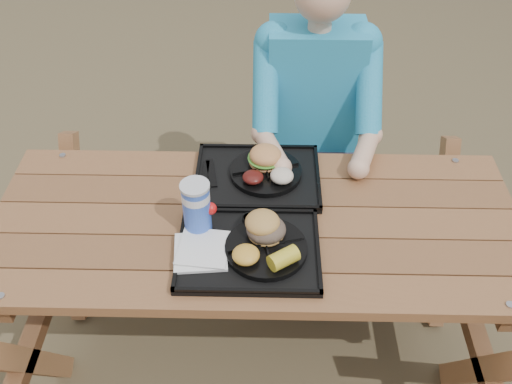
{
  "coord_description": "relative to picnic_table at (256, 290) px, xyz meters",
  "views": [
    {
      "loc": [
        0.03,
        -1.36,
        2.11
      ],
      "look_at": [
        0.0,
        0.0,
        0.88
      ],
      "focal_mm": 40.0,
      "sensor_mm": 36.0,
      "label": 1
    }
  ],
  "objects": [
    {
      "name": "napkin_stack",
      "position": [
        -0.17,
        -0.17,
        0.4
      ],
      "size": [
        0.18,
        0.18,
        0.02
      ],
      "primitive_type": "cube",
      "rotation": [
        0.0,
        0.0,
        0.1
      ],
      "color": "silver",
      "rests_on": "tray_near"
    },
    {
      "name": "cutlery_far",
      "position": [
        -0.17,
        0.22,
        0.4
      ],
      "size": [
        0.05,
        0.16,
        0.01
      ],
      "primitive_type": "cube",
      "rotation": [
        0.0,
        0.0,
        0.18
      ],
      "color": "black",
      "rests_on": "tray_far"
    },
    {
      "name": "corn_cob",
      "position": [
        0.09,
        -0.22,
        0.44
      ],
      "size": [
        0.13,
        0.13,
        0.05
      ],
      "primitive_type": null,
      "rotation": [
        0.0,
        0.0,
        0.59
      ],
      "color": "gold",
      "rests_on": "plate_near"
    },
    {
      "name": "baked_beans",
      "position": [
        -0.01,
        0.16,
        0.43
      ],
      "size": [
        0.08,
        0.08,
        0.03
      ],
      "primitive_type": "ellipsoid",
      "color": "#4A110E",
      "rests_on": "plate_far"
    },
    {
      "name": "condiment_bbq",
      "position": [
        -0.02,
        -0.03,
        0.41
      ],
      "size": [
        0.05,
        0.05,
        0.03
      ],
      "primitive_type": "cylinder",
      "color": "black",
      "rests_on": "tray_near"
    },
    {
      "name": "tray_far",
      "position": [
        0.0,
        0.21,
        0.39
      ],
      "size": [
        0.45,
        0.35,
        0.02
      ],
      "primitive_type": "cube",
      "color": "black",
      "rests_on": "picnic_table"
    },
    {
      "name": "picnic_table",
      "position": [
        0.0,
        0.0,
        0.0
      ],
      "size": [
        1.8,
        1.49,
        0.75
      ],
      "primitive_type": null,
      "color": "#999999",
      "rests_on": "ground"
    },
    {
      "name": "plate_near",
      "position": [
        0.03,
        -0.15,
        0.41
      ],
      "size": [
        0.26,
        0.26,
        0.02
      ],
      "primitive_type": "cylinder",
      "color": "black",
      "rests_on": "tray_near"
    },
    {
      "name": "plate_far",
      "position": [
        0.03,
        0.22,
        0.41
      ],
      "size": [
        0.26,
        0.26,
        0.02
      ],
      "primitive_type": "cylinder",
      "color": "black",
      "rests_on": "tray_far"
    },
    {
      "name": "tray_near",
      "position": [
        -0.02,
        -0.15,
        0.39
      ],
      "size": [
        0.45,
        0.35,
        0.02
      ],
      "primitive_type": "cube",
      "color": "black",
      "rests_on": "picnic_table"
    },
    {
      "name": "sandwich",
      "position": [
        0.03,
        -0.1,
        0.48
      ],
      "size": [
        0.12,
        0.12,
        0.12
      ],
      "primitive_type": null,
      "color": "#B98541",
      "rests_on": "plate_near"
    },
    {
      "name": "condiment_mustard",
      "position": [
        0.03,
        -0.02,
        0.41
      ],
      "size": [
        0.05,
        0.05,
        0.03
      ],
      "primitive_type": "cylinder",
      "color": "gold",
      "rests_on": "tray_near"
    },
    {
      "name": "soda_cup",
      "position": [
        -0.19,
        -0.06,
        0.48
      ],
      "size": [
        0.09,
        0.09,
        0.18
      ],
      "primitive_type": "cylinder",
      "color": "blue",
      "rests_on": "tray_near"
    },
    {
      "name": "diner",
      "position": [
        0.23,
        0.65,
        0.27
      ],
      "size": [
        0.48,
        0.84,
        1.28
      ],
      "primitive_type": null,
      "color": "#19A6B2",
      "rests_on": "ground"
    },
    {
      "name": "burger",
      "position": [
        0.03,
        0.26,
        0.47
      ],
      "size": [
        0.12,
        0.12,
        0.11
      ],
      "primitive_type": null,
      "color": "#CA8247",
      "rests_on": "plate_far"
    },
    {
      "name": "mac_cheese",
      "position": [
        -0.03,
        -0.21,
        0.44
      ],
      "size": [
        0.09,
        0.09,
        0.04
      ],
      "primitive_type": "ellipsoid",
      "color": "gold",
      "rests_on": "plate_near"
    },
    {
      "name": "potato_salad",
      "position": [
        0.09,
        0.16,
        0.44
      ],
      "size": [
        0.08,
        0.08,
        0.05
      ],
      "primitive_type": "ellipsoid",
      "color": "beige",
      "rests_on": "plate_far"
    },
    {
      "name": "ground",
      "position": [
        0.0,
        0.0,
        -0.38
      ],
      "size": [
        60.0,
        60.0,
        0.0
      ],
      "primitive_type": "plane",
      "color": "#999999",
      "rests_on": "ground"
    }
  ]
}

